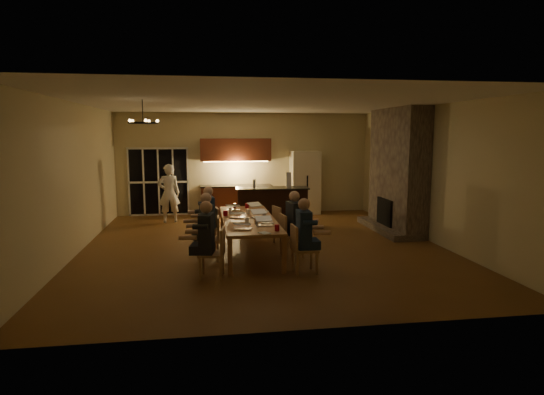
% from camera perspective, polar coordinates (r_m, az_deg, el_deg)
% --- Properties ---
extents(floor, '(9.00, 9.00, 0.00)m').
position_cam_1_polar(floor, '(10.39, -1.12, -6.14)').
color(floor, brown).
rests_on(floor, ground).
extents(back_wall, '(8.00, 0.04, 3.20)m').
position_cam_1_polar(back_wall, '(14.60, -3.46, 4.28)').
color(back_wall, beige).
rests_on(back_wall, ground).
extents(left_wall, '(0.04, 9.00, 3.20)m').
position_cam_1_polar(left_wall, '(10.40, -23.70, 2.15)').
color(left_wall, beige).
rests_on(left_wall, ground).
extents(right_wall, '(0.04, 9.00, 3.20)m').
position_cam_1_polar(right_wall, '(11.37, 19.41, 2.80)').
color(right_wall, beige).
rests_on(right_wall, ground).
extents(ceiling, '(8.00, 9.00, 0.04)m').
position_cam_1_polar(ceiling, '(10.10, -1.17, 11.86)').
color(ceiling, white).
rests_on(ceiling, back_wall).
extents(french_doors, '(1.86, 0.08, 2.10)m').
position_cam_1_polar(french_doors, '(14.61, -14.04, 1.89)').
color(french_doors, black).
rests_on(french_doors, ground).
extents(fireplace, '(0.58, 2.50, 3.20)m').
position_cam_1_polar(fireplace, '(12.30, 15.48, 3.32)').
color(fireplace, '#72665A').
rests_on(fireplace, ground).
extents(kitchenette, '(2.24, 0.68, 2.40)m').
position_cam_1_polar(kitchenette, '(14.29, -4.53, 2.58)').
color(kitchenette, maroon).
rests_on(kitchenette, ground).
extents(refrigerator, '(0.90, 0.68, 2.00)m').
position_cam_1_polar(refrigerator, '(14.59, 4.15, 1.90)').
color(refrigerator, '#EFE9C8').
rests_on(refrigerator, ground).
extents(dining_table, '(1.10, 3.33, 0.75)m').
position_cam_1_polar(dining_table, '(9.79, -2.98, -4.77)').
color(dining_table, '#B77E49').
rests_on(dining_table, ground).
extents(bar_island, '(2.02, 0.79, 1.08)m').
position_cam_1_polar(bar_island, '(12.53, 0.02, -1.19)').
color(bar_island, black).
rests_on(bar_island, ground).
extents(chair_left_near, '(0.50, 0.50, 0.89)m').
position_cam_1_polar(chair_left_near, '(8.16, -7.60, -6.92)').
color(chair_left_near, tan).
rests_on(chair_left_near, ground).
extents(chair_left_mid, '(0.45, 0.45, 0.89)m').
position_cam_1_polar(chair_left_mid, '(9.26, -7.98, -5.13)').
color(chair_left_mid, tan).
rests_on(chair_left_mid, ground).
extents(chair_left_far, '(0.49, 0.49, 0.89)m').
position_cam_1_polar(chair_left_far, '(10.32, -8.01, -3.79)').
color(chair_left_far, tan).
rests_on(chair_left_far, ground).
extents(chair_right_near, '(0.46, 0.46, 0.89)m').
position_cam_1_polar(chair_right_near, '(8.37, 4.12, -6.48)').
color(chair_right_near, tan).
rests_on(chair_right_near, ground).
extents(chair_right_mid, '(0.49, 0.49, 0.89)m').
position_cam_1_polar(chair_right_mid, '(9.49, 2.52, -4.75)').
color(chair_right_mid, tan).
rests_on(chair_right_mid, ground).
extents(chair_right_far, '(0.54, 0.54, 0.89)m').
position_cam_1_polar(chair_right_far, '(10.53, 1.57, -3.48)').
color(chair_right_far, tan).
rests_on(chair_right_far, ground).
extents(person_left_near, '(0.70, 0.70, 1.38)m').
position_cam_1_polar(person_left_near, '(8.09, -8.20, -5.27)').
color(person_left_near, '#21232A').
rests_on(person_left_near, ground).
extents(person_right_near, '(0.60, 0.60, 1.38)m').
position_cam_1_polar(person_right_near, '(8.36, 4.00, -4.78)').
color(person_right_near, navy).
rests_on(person_right_near, ground).
extents(person_left_mid, '(0.68, 0.68, 1.38)m').
position_cam_1_polar(person_left_mid, '(9.20, -8.22, -3.67)').
color(person_left_mid, '#32373B').
rests_on(person_left_mid, ground).
extents(person_right_mid, '(0.71, 0.71, 1.38)m').
position_cam_1_polar(person_right_mid, '(9.40, 2.80, -3.34)').
color(person_right_mid, '#21232A').
rests_on(person_right_mid, ground).
extents(person_left_far, '(0.68, 0.68, 1.38)m').
position_cam_1_polar(person_left_far, '(10.28, -7.96, -2.44)').
color(person_left_far, navy).
rests_on(person_left_far, ground).
extents(standing_person, '(0.67, 0.49, 1.69)m').
position_cam_1_polar(standing_person, '(13.38, -12.80, 0.52)').
color(standing_person, white).
rests_on(standing_person, ground).
extents(chandelier, '(0.58, 0.58, 0.03)m').
position_cam_1_polar(chandelier, '(9.38, -15.89, 9.00)').
color(chandelier, black).
rests_on(chandelier, ceiling).
extents(laptop_a, '(0.38, 0.35, 0.23)m').
position_cam_1_polar(laptop_a, '(8.61, -3.64, -3.22)').
color(laptop_a, silver).
rests_on(laptop_a, dining_table).
extents(laptop_b, '(0.34, 0.30, 0.23)m').
position_cam_1_polar(laptop_b, '(8.90, -0.93, -2.85)').
color(laptop_b, silver).
rests_on(laptop_b, dining_table).
extents(laptop_c, '(0.35, 0.32, 0.23)m').
position_cam_1_polar(laptop_c, '(9.78, -4.37, -1.88)').
color(laptop_c, silver).
rests_on(laptop_c, dining_table).
extents(laptop_d, '(0.37, 0.34, 0.23)m').
position_cam_1_polar(laptop_d, '(9.72, -1.46, -1.93)').
color(laptop_d, silver).
rests_on(laptop_d, dining_table).
extents(laptop_e, '(0.37, 0.34, 0.23)m').
position_cam_1_polar(laptop_e, '(10.78, -4.85, -0.98)').
color(laptop_e, silver).
rests_on(laptop_e, dining_table).
extents(laptop_f, '(0.41, 0.39, 0.23)m').
position_cam_1_polar(laptop_f, '(10.73, -1.88, -0.99)').
color(laptop_f, silver).
rests_on(laptop_f, dining_table).
extents(mug_front, '(0.09, 0.09, 0.10)m').
position_cam_1_polar(mug_front, '(9.25, -3.17, -2.84)').
color(mug_front, white).
rests_on(mug_front, dining_table).
extents(mug_mid, '(0.08, 0.08, 0.10)m').
position_cam_1_polar(mug_mid, '(10.26, -3.04, -1.77)').
color(mug_mid, white).
rests_on(mug_mid, dining_table).
extents(mug_back, '(0.07, 0.07, 0.10)m').
position_cam_1_polar(mug_back, '(10.54, -5.26, -1.53)').
color(mug_back, white).
rests_on(mug_back, dining_table).
extents(redcup_near, '(0.09, 0.09, 0.12)m').
position_cam_1_polar(redcup_near, '(8.42, 0.64, -3.83)').
color(redcup_near, '#AC0B19').
rests_on(redcup_near, dining_table).
extents(redcup_mid, '(0.10, 0.10, 0.12)m').
position_cam_1_polar(redcup_mid, '(10.03, -5.88, -1.96)').
color(redcup_mid, '#AC0B19').
rests_on(redcup_mid, dining_table).
extents(redcup_far, '(0.09, 0.09, 0.12)m').
position_cam_1_polar(redcup_far, '(11.03, -3.16, -1.03)').
color(redcup_far, '#AC0B19').
rests_on(redcup_far, dining_table).
extents(can_silver, '(0.07, 0.07, 0.12)m').
position_cam_1_polar(can_silver, '(9.09, -2.02, -2.96)').
color(can_silver, '#B2B2B7').
rests_on(can_silver, dining_table).
extents(can_cola, '(0.06, 0.06, 0.12)m').
position_cam_1_polar(can_cola, '(11.06, -4.71, -1.03)').
color(can_cola, '#3F0F0C').
rests_on(can_cola, dining_table).
extents(can_right, '(0.07, 0.07, 0.12)m').
position_cam_1_polar(can_right, '(9.99, -0.98, -1.96)').
color(can_right, '#B2B2B7').
rests_on(can_right, dining_table).
extents(plate_near, '(0.25, 0.25, 0.02)m').
position_cam_1_polar(plate_near, '(9.15, -0.57, -3.21)').
color(plate_near, white).
rests_on(plate_near, dining_table).
extents(plate_left, '(0.24, 0.24, 0.02)m').
position_cam_1_polar(plate_left, '(8.74, -4.10, -3.76)').
color(plate_left, white).
rests_on(plate_left, dining_table).
extents(plate_far, '(0.27, 0.27, 0.02)m').
position_cam_1_polar(plate_far, '(10.48, -1.13, -1.78)').
color(plate_far, white).
rests_on(plate_far, dining_table).
extents(notepad, '(0.24, 0.27, 0.01)m').
position_cam_1_polar(notepad, '(8.25, -0.94, -4.47)').
color(notepad, white).
rests_on(notepad, dining_table).
extents(bar_bottle, '(0.07, 0.07, 0.24)m').
position_cam_1_polar(bar_bottle, '(12.35, -2.24, 1.76)').
color(bar_bottle, '#99999E').
rests_on(bar_bottle, bar_island).
extents(bar_blender, '(0.15, 0.15, 0.42)m').
position_cam_1_polar(bar_blender, '(12.46, 2.12, 2.23)').
color(bar_blender, silver).
rests_on(bar_blender, bar_island).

